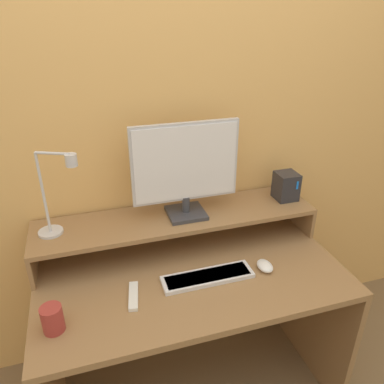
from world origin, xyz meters
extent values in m
cube|color=#E5AD60|center=(0.00, 0.78, 1.25)|extent=(6.00, 0.05, 2.50)
cube|color=olive|center=(0.00, 0.37, 0.71)|extent=(1.34, 0.74, 0.03)
cube|color=olive|center=(-0.65, 0.37, 0.35)|extent=(0.03, 0.74, 0.70)
cube|color=olive|center=(0.65, 0.37, 0.35)|extent=(0.03, 0.74, 0.70)
cube|color=olive|center=(-0.66, 0.59, 0.80)|extent=(0.02, 0.31, 0.14)
cube|color=olive|center=(0.66, 0.59, 0.80)|extent=(0.02, 0.31, 0.14)
cube|color=olive|center=(0.00, 0.59, 0.88)|extent=(1.34, 0.31, 0.02)
cube|color=#38383D|center=(0.04, 0.59, 0.90)|extent=(0.18, 0.17, 0.02)
cylinder|color=#38383D|center=(0.04, 0.59, 0.95)|extent=(0.04, 0.04, 0.08)
cube|color=#B7B7BC|center=(0.04, 0.59, 1.16)|extent=(0.50, 0.02, 0.37)
cube|color=silver|center=(0.04, 0.58, 1.16)|extent=(0.47, 0.01, 0.34)
cylinder|color=silver|center=(-0.57, 0.60, 0.90)|extent=(0.11, 0.11, 0.01)
cylinder|color=silver|center=(-0.57, 0.60, 1.08)|extent=(0.01, 0.01, 0.36)
cylinder|color=silver|center=(-0.51, 0.57, 1.27)|extent=(0.14, 0.07, 0.01)
cylinder|color=silver|center=(-0.44, 0.54, 1.24)|extent=(0.05, 0.05, 0.05)
cube|color=#28282D|center=(0.58, 0.60, 0.96)|extent=(0.11, 0.11, 0.14)
cube|color=#1972F2|center=(0.61, 0.54, 0.99)|extent=(0.01, 0.00, 0.04)
cube|color=silver|center=(0.05, 0.29, 0.74)|extent=(0.40, 0.11, 0.02)
cube|color=#AFAFB3|center=(0.05, 0.29, 0.74)|extent=(0.37, 0.09, 0.01)
ellipsoid|color=white|center=(0.32, 0.28, 0.75)|extent=(0.06, 0.09, 0.03)
cube|color=white|center=(-0.27, 0.27, 0.74)|extent=(0.06, 0.16, 0.02)
cylinder|color=#9E332D|center=(-0.57, 0.19, 0.78)|extent=(0.08, 0.08, 0.10)
camera|label=1|loc=(-0.39, -0.91, 1.78)|focal=35.00mm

